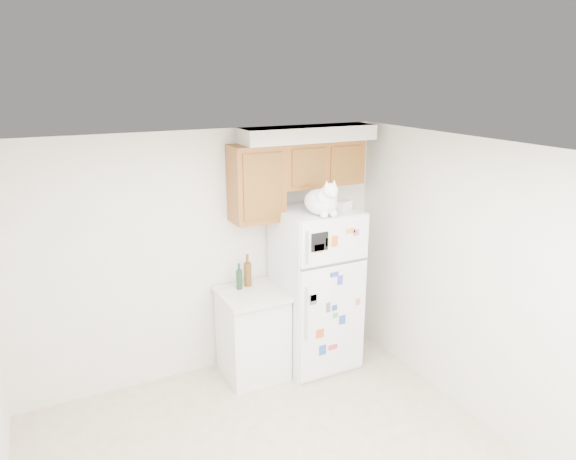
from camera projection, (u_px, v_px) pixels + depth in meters
room_shell at (296, 273)px, 3.55m from camera, size 3.84×4.04×2.52m
refrigerator at (316, 288)px, 5.35m from camera, size 0.76×0.78×1.70m
base_counter at (253, 333)px, 5.24m from camera, size 0.64×0.64×0.92m
cat at (323, 201)px, 4.88m from camera, size 0.36×0.52×0.37m
storage_box_back at (323, 203)px, 5.14m from camera, size 0.19×0.14×0.10m
storage_box_front at (343, 205)px, 5.10m from camera, size 0.18×0.16×0.09m
bottle_green at (239, 276)px, 5.13m from camera, size 0.06×0.06×0.27m
bottle_amber at (248, 270)px, 5.20m from camera, size 0.08×0.08×0.34m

